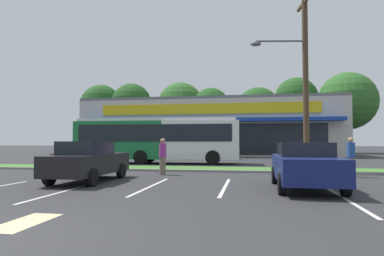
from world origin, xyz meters
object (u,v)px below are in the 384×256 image
car_1 (113,150)px  car_3 (88,161)px  bus_stop_bench (65,162)px  car_0 (211,150)px  car_2 (305,165)px  city_bus (157,139)px  pedestrian_by_pole (163,156)px  pedestrian_near_bench (351,157)px  utility_pole (303,74)px

car_1 → car_3: 18.87m
bus_stop_bench → car_0: car_0 is taller
bus_stop_bench → car_0: (6.23, 14.19, 0.31)m
bus_stop_bench → car_2: size_ratio=0.37×
city_bus → pedestrian_by_pole: city_bus is taller
car_1 → bus_stop_bench: bearing=102.8°
car_0 → car_1: bearing=2.7°
car_1 → pedestrian_by_pole: size_ratio=2.48×
car_3 → pedestrian_near_bench: pedestrian_near_bench is taller
pedestrian_by_pole → city_bus: bearing=142.9°
car_2 → pedestrian_by_pole: (-5.92, 3.86, 0.07)m
car_1 → utility_pole: bearing=142.6°
car_3 → car_1: bearing=20.0°
car_0 → pedestrian_near_bench: bearing=118.4°
city_bus → car_0: 7.73m
car_3 → pedestrian_by_pole: 3.84m
city_bus → car_1: size_ratio=2.77×
car_2 → car_1: bearing=-141.7°
utility_pole → car_3: (-9.13, -5.83, -4.34)m
car_3 → city_bus: bearing=1.4°
car_1 → pedestrian_by_pole: (8.69, -14.61, 0.06)m
bus_stop_bench → pedestrian_near_bench: pedestrian_near_bench is taller
car_1 → car_3: (6.46, -17.73, 0.00)m
car_0 → car_1: size_ratio=0.98×
car_2 → car_3: 8.19m
pedestrian_near_bench → car_1: bearing=-14.4°
utility_pole → pedestrian_near_bench: size_ratio=5.40×
car_2 → bus_stop_bench: bearing=-112.4°
pedestrian_by_pole → car_0: bearing=123.1°
city_bus → car_1: 9.05m
bus_stop_bench → car_2: bearing=157.6°
pedestrian_by_pole → utility_pole: bearing=57.1°
bus_stop_bench → pedestrian_near_bench: 14.15m
pedestrian_near_bench → car_3: bearing=43.2°
car_0 → car_2: (5.25, -18.92, -0.01)m
utility_pole → car_1: size_ratio=2.23×
city_bus → car_3: size_ratio=2.69×
utility_pole → car_0: bearing=116.8°
car_0 → pedestrian_near_bench: (7.91, -14.61, 0.08)m
car_1 → car_3: size_ratio=0.97×
city_bus → pedestrian_near_bench: size_ratio=6.71×
utility_pole → pedestrian_near_bench: 5.11m
car_2 → pedestrian_by_pole: 7.06m
utility_pole → car_3: 11.67m
city_bus → car_3: city_bus is taller
car_2 → pedestrian_by_pole: bearing=-123.1°
car_0 → car_3: 18.40m
bus_stop_bench → car_2: (11.49, -4.73, 0.30)m
bus_stop_bench → car_2: car_2 is taller
car_2 → car_3: bearing=-95.2°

